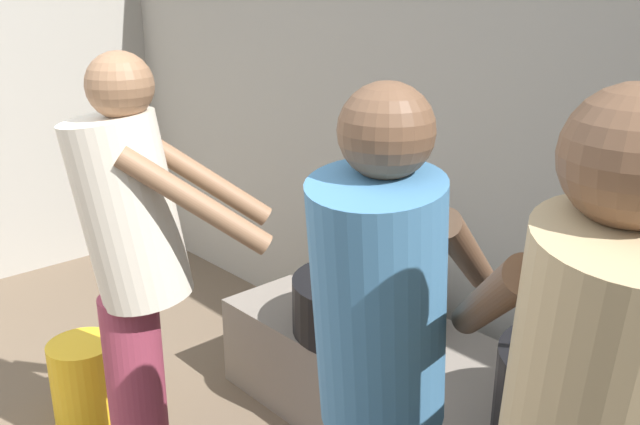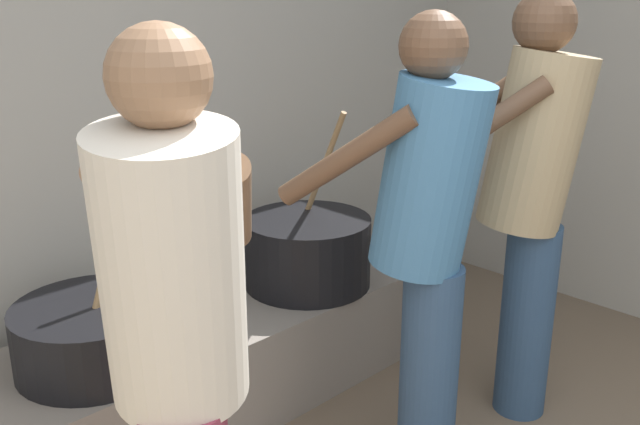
{
  "view_description": "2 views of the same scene",
  "coord_description": "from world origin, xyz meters",
  "px_view_note": "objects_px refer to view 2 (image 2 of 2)",
  "views": [
    {
      "loc": [
        1.7,
        0.2,
        1.74
      ],
      "look_at": [
        0.09,
        1.66,
        1.01
      ],
      "focal_mm": 38.06,
      "sensor_mm": 36.0,
      "label": 1
    },
    {
      "loc": [
        -0.95,
        -0.03,
        1.61
      ],
      "look_at": [
        0.37,
        1.31,
        1.01
      ],
      "focal_mm": 38.94,
      "sensor_mm": 36.0,
      "label": 2
    }
  ],
  "objects_px": {
    "cook_in_cream_shirt": "(178,343)",
    "cook_in_tan_shirt": "(530,187)",
    "cook_in_blue_shirt": "(427,226)",
    "cooking_pot_main": "(95,334)",
    "cooking_pot_secondary": "(307,251)"
  },
  "relations": [
    {
      "from": "cook_in_cream_shirt",
      "to": "cook_in_tan_shirt",
      "type": "xyz_separation_m",
      "value": [
        1.54,
        0.04,
        0.04
      ]
    },
    {
      "from": "cook_in_tan_shirt",
      "to": "cook_in_blue_shirt",
      "type": "xyz_separation_m",
      "value": [
        -0.54,
        0.06,
        -0.04
      ]
    },
    {
      "from": "cooking_pot_main",
      "to": "cook_in_blue_shirt",
      "type": "distance_m",
      "value": 1.15
    },
    {
      "from": "cook_in_cream_shirt",
      "to": "cook_in_blue_shirt",
      "type": "distance_m",
      "value": 1.01
    },
    {
      "from": "cook_in_tan_shirt",
      "to": "cook_in_blue_shirt",
      "type": "height_order",
      "value": "cook_in_tan_shirt"
    },
    {
      "from": "cook_in_cream_shirt",
      "to": "cook_in_blue_shirt",
      "type": "bearing_deg",
      "value": 5.56
    },
    {
      "from": "cook_in_tan_shirt",
      "to": "cook_in_blue_shirt",
      "type": "bearing_deg",
      "value": 173.6
    },
    {
      "from": "cooking_pot_main",
      "to": "cooking_pot_secondary",
      "type": "relative_size",
      "value": 0.9
    },
    {
      "from": "cooking_pot_main",
      "to": "cook_in_tan_shirt",
      "type": "height_order",
      "value": "cook_in_tan_shirt"
    },
    {
      "from": "cooking_pot_secondary",
      "to": "cook_in_cream_shirt",
      "type": "height_order",
      "value": "cook_in_cream_shirt"
    },
    {
      "from": "cooking_pot_secondary",
      "to": "cook_in_blue_shirt",
      "type": "height_order",
      "value": "cook_in_blue_shirt"
    },
    {
      "from": "cooking_pot_main",
      "to": "cook_in_blue_shirt",
      "type": "relative_size",
      "value": 0.43
    },
    {
      "from": "cook_in_blue_shirt",
      "to": "cook_in_tan_shirt",
      "type": "bearing_deg",
      "value": -6.4
    },
    {
      "from": "cooking_pot_secondary",
      "to": "cook_in_blue_shirt",
      "type": "xyz_separation_m",
      "value": [
        -0.17,
        -0.74,
        0.33
      ]
    },
    {
      "from": "cook_in_cream_shirt",
      "to": "cook_in_tan_shirt",
      "type": "distance_m",
      "value": 1.54
    }
  ]
}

